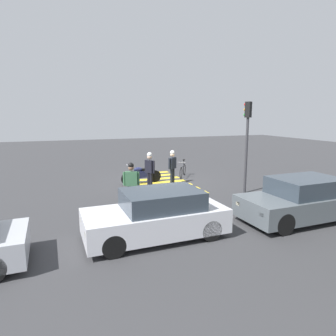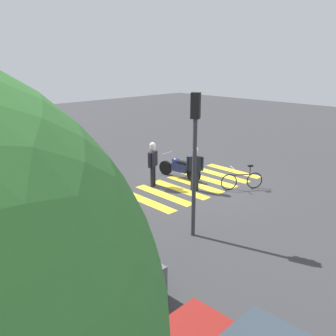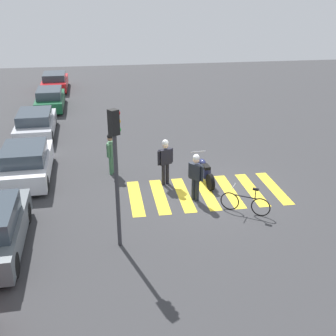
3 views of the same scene
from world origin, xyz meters
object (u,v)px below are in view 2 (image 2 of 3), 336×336
(officer_by_motorcycle, at_px, (153,161))
(traffic_light_pole, at_px, (195,143))
(police_motorcycle, at_px, (179,168))
(leaning_bicycle, at_px, (242,180))
(officer_on_foot, at_px, (195,166))
(car_white_van, at_px, (3,195))
(pedestrian_bystander, at_px, (90,166))
(car_grey_coupe, at_px, (74,256))

(officer_by_motorcycle, distance_m, traffic_light_pole, 4.83)
(police_motorcycle, xyz_separation_m, leaning_bicycle, (-2.74, -0.80, -0.09))
(officer_on_foot, distance_m, traffic_light_pole, 4.22)
(police_motorcycle, xyz_separation_m, officer_by_motorcycle, (0.01, 1.54, 0.63))
(car_white_van, bearing_deg, police_motorcycle, -101.68)
(pedestrian_bystander, bearing_deg, car_white_van, 89.27)
(leaning_bicycle, bearing_deg, traffic_light_pole, 106.43)
(police_motorcycle, distance_m, car_white_van, 7.16)
(leaning_bicycle, height_order, car_white_van, car_white_van)
(leaning_bicycle, height_order, pedestrian_bystander, pedestrian_bystander)
(officer_by_motorcycle, relative_size, pedestrian_bystander, 1.06)
(pedestrian_bystander, bearing_deg, traffic_light_pole, -179.45)
(leaning_bicycle, xyz_separation_m, car_grey_coupe, (-0.99, 8.13, 0.34))
(police_motorcycle, relative_size, pedestrian_bystander, 1.27)
(leaning_bicycle, distance_m, traffic_light_pole, 5.16)
(officer_by_motorcycle, bearing_deg, pedestrian_bystander, 55.92)
(leaning_bicycle, relative_size, car_grey_coupe, 0.34)
(car_white_van, distance_m, traffic_light_pole, 6.81)
(pedestrian_bystander, height_order, car_grey_coupe, pedestrian_bystander)
(officer_on_foot, bearing_deg, officer_by_motorcycle, 29.81)
(police_motorcycle, bearing_deg, officer_by_motorcycle, 89.64)
(police_motorcycle, height_order, car_white_van, car_white_van)
(pedestrian_bystander, bearing_deg, leaning_bicycle, -133.21)
(officer_on_foot, height_order, pedestrian_bystander, officer_on_foot)
(officer_on_foot, xyz_separation_m, traffic_light_pole, (-2.52, 2.88, 1.79))
(car_white_van, height_order, traffic_light_pole, traffic_light_pole)
(car_white_van, relative_size, traffic_light_pole, 1.01)
(leaning_bicycle, bearing_deg, officer_on_foot, 50.21)
(officer_on_foot, height_order, officer_by_motorcycle, officer_by_motorcycle)
(leaning_bicycle, height_order, officer_on_foot, officer_on_foot)
(officer_on_foot, bearing_deg, traffic_light_pole, 131.17)
(officer_by_motorcycle, relative_size, traffic_light_pole, 0.44)
(leaning_bicycle, height_order, traffic_light_pole, traffic_light_pole)
(pedestrian_bystander, relative_size, car_grey_coupe, 0.41)
(officer_on_foot, xyz_separation_m, officer_by_motorcycle, (1.51, 0.87, 0.06))
(pedestrian_bystander, relative_size, car_white_van, 0.42)
(officer_on_foot, relative_size, traffic_light_pole, 0.43)
(officer_on_foot, bearing_deg, car_grey_coupe, 108.47)
(police_motorcycle, height_order, car_grey_coupe, car_grey_coupe)
(leaning_bicycle, xyz_separation_m, pedestrian_bystander, (4.14, 4.41, 0.64))
(leaning_bicycle, xyz_separation_m, traffic_light_pole, (-1.28, 4.36, 2.45))
(car_grey_coupe, relative_size, traffic_light_pole, 1.03)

